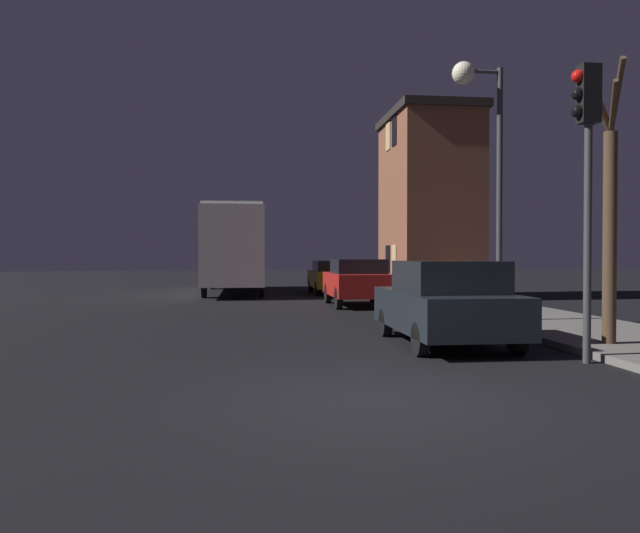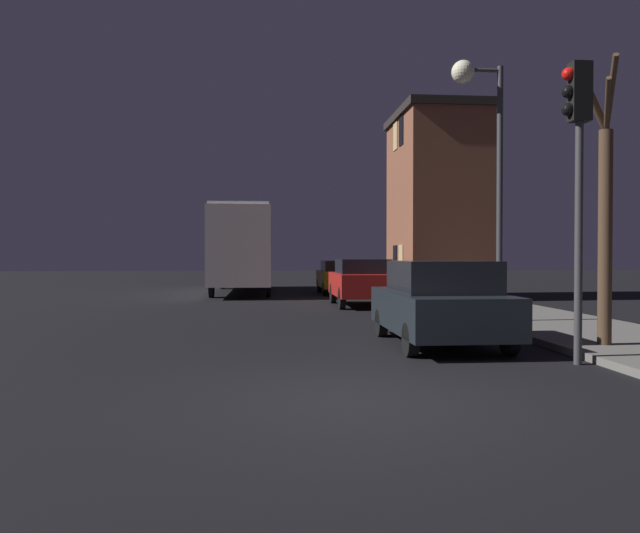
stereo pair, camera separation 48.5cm
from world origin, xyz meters
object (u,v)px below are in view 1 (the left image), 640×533
object	(u,v)px
streetlamp	(479,124)
bare_tree	(609,216)
car_far_lane	(333,276)
bus	(234,244)
car_near_lane	(446,302)
traffic_light	(586,151)
car_mid_lane	(357,281)

from	to	relation	value
streetlamp	bare_tree	size ratio (longest dim) A/B	1.29
bare_tree	car_far_lane	bearing A→B (deg)	98.66
bus	car_near_lane	bearing A→B (deg)	-75.87
bus	streetlamp	bearing A→B (deg)	-66.58
streetlamp	bus	world-z (taller)	streetlamp
traffic_light	car_far_lane	distance (m)	18.03
traffic_light	car_far_lane	world-z (taller)	traffic_light
bare_tree	car_near_lane	world-z (taller)	bare_tree
streetlamp	traffic_light	bearing A→B (deg)	-92.82
streetlamp	car_far_lane	size ratio (longest dim) A/B	1.49
car_near_lane	car_far_lane	world-z (taller)	car_near_lane
traffic_light	bare_tree	world-z (taller)	bare_tree
car_near_lane	car_far_lane	xyz separation A→B (m)	(0.06, 15.61, -0.04)
traffic_light	bus	xyz separation A→B (m)	(-5.74, 18.97, -1.11)
bare_tree	car_near_lane	bearing A→B (deg)	157.91
car_mid_lane	car_far_lane	distance (m)	6.58
streetlamp	car_far_lane	distance (m)	13.39
car_mid_lane	car_near_lane	bearing A→B (deg)	-89.67
car_near_lane	bus	bearing A→B (deg)	104.13
bus	car_far_lane	world-z (taller)	bus
car_far_lane	streetlamp	bearing A→B (deg)	-82.31
bus	car_far_lane	bearing A→B (deg)	-15.41
car_mid_lane	bare_tree	bearing A→B (deg)	-75.25
car_far_lane	bare_tree	bearing A→B (deg)	-81.34
bare_tree	car_mid_lane	world-z (taller)	bare_tree
streetlamp	car_mid_lane	bearing A→B (deg)	106.70
streetlamp	bus	distance (m)	15.30
streetlamp	traffic_light	size ratio (longest dim) A/B	1.32
car_mid_lane	streetlamp	bearing A→B (deg)	-73.30
traffic_light	car_mid_lane	world-z (taller)	traffic_light
bus	car_mid_lane	xyz separation A→B (m)	(4.17, -7.76, -1.37)
bare_tree	traffic_light	bearing A→B (deg)	-133.81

